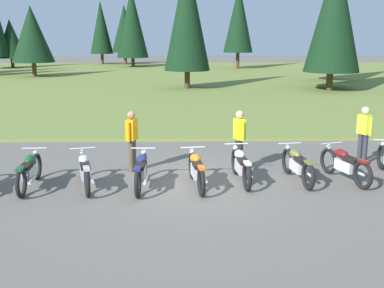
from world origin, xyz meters
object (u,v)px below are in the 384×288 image
(motorcycle_silver, at_px, (85,171))
(rider_with_back_turned, at_px, (239,137))
(motorcycle_cream, at_px, (241,165))
(motorcycle_olive, at_px, (297,165))
(rider_checking_bike, at_px, (132,137))
(rider_in_hivis_vest, at_px, (364,132))
(motorcycle_orange, at_px, (196,170))
(motorcycle_navy, at_px, (141,171))
(motorcycle_maroon, at_px, (345,164))
(motorcycle_british_green, at_px, (29,171))

(motorcycle_silver, bearing_deg, rider_with_back_turned, 20.28)
(motorcycle_cream, xyz_separation_m, rider_with_back_turned, (0.07, 1.06, 0.51))
(motorcycle_olive, distance_m, rider_checking_bike, 4.45)
(rider_checking_bike, distance_m, rider_in_hivis_vest, 6.62)
(motorcycle_orange, relative_size, rider_in_hivis_vest, 1.25)
(motorcycle_navy, distance_m, motorcycle_maroon, 5.18)
(rider_checking_bike, bearing_deg, motorcycle_maroon, -10.16)
(rider_in_hivis_vest, bearing_deg, motorcycle_silver, -164.77)
(motorcycle_navy, relative_size, motorcycle_cream, 1.00)
(motorcycle_orange, distance_m, rider_checking_bike, 2.28)
(motorcycle_cream, bearing_deg, motorcycle_orange, -161.84)
(motorcycle_silver, relative_size, motorcycle_cream, 0.98)
(motorcycle_silver, height_order, rider_checking_bike, rider_checking_bike)
(motorcycle_navy, bearing_deg, motorcycle_olive, 6.87)
(motorcycle_maroon, xyz_separation_m, rider_checking_bike, (-5.52, 0.99, 0.51))
(motorcycle_british_green, height_order, rider_with_back_turned, rider_with_back_turned)
(motorcycle_orange, xyz_separation_m, rider_checking_bike, (-1.72, 1.41, 0.51))
(motorcycle_cream, bearing_deg, motorcycle_silver, -174.11)
(motorcycle_british_green, distance_m, motorcycle_maroon, 7.89)
(motorcycle_olive, distance_m, rider_with_back_turned, 1.79)
(motorcycle_silver, height_order, rider_with_back_turned, rider_with_back_turned)
(motorcycle_cream, relative_size, rider_with_back_turned, 1.26)
(motorcycle_british_green, height_order, motorcycle_olive, same)
(motorcycle_silver, relative_size, rider_with_back_turned, 1.23)
(motorcycle_navy, bearing_deg, motorcycle_orange, 2.97)
(rider_checking_bike, bearing_deg, rider_in_hivis_vest, 5.47)
(rider_checking_bike, xyz_separation_m, rider_with_back_turned, (2.93, 0.02, 0.00))
(motorcycle_cream, xyz_separation_m, motorcycle_olive, (1.45, 0.03, 0.00))
(motorcycle_silver, xyz_separation_m, rider_checking_bike, (1.01, 1.44, 0.51))
(motorcycle_cream, bearing_deg, rider_in_hivis_vest, 24.11)
(motorcycle_silver, xyz_separation_m, motorcycle_cream, (3.86, 0.40, 0.00))
(motorcycle_cream, height_order, motorcycle_maroon, same)
(motorcycle_british_green, bearing_deg, motorcycle_orange, 0.25)
(motorcycle_silver, relative_size, rider_checking_bike, 1.23)
(motorcycle_maroon, distance_m, rider_checking_bike, 5.63)
(motorcycle_british_green, xyz_separation_m, motorcycle_orange, (4.07, 0.02, 0.00))
(motorcycle_navy, distance_m, motorcycle_orange, 1.35)
(motorcycle_silver, bearing_deg, motorcycle_navy, -1.87)
(motorcycle_cream, bearing_deg, rider_with_back_turned, 86.11)
(motorcycle_maroon, distance_m, rider_in_hivis_vest, 2.00)
(motorcycle_orange, relative_size, motorcycle_olive, 1.00)
(motorcycle_silver, distance_m, motorcycle_navy, 1.38)
(motorcycle_navy, xyz_separation_m, motorcycle_maroon, (5.16, 0.49, 0.00))
(rider_with_back_turned, bearing_deg, motorcycle_british_green, -164.69)
(motorcycle_navy, xyz_separation_m, rider_in_hivis_vest, (6.22, 2.11, 0.51))
(motorcycle_orange, xyz_separation_m, motorcycle_cream, (1.14, 0.37, 0.00))
(motorcycle_silver, relative_size, motorcycle_maroon, 1.01)
(motorcycle_british_green, xyz_separation_m, rider_in_hivis_vest, (8.94, 2.06, 0.51))
(rider_in_hivis_vest, bearing_deg, motorcycle_orange, -157.24)
(motorcycle_british_green, bearing_deg, rider_with_back_turned, 15.31)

